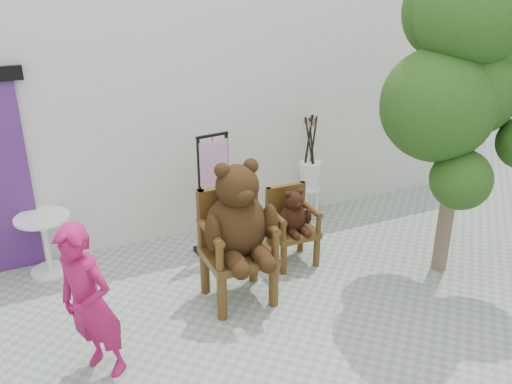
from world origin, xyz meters
TOP-DOWN VIEW (x-y plane):
  - ground_plane at (0.00, 0.00)m, footprint 60.00×60.00m
  - back_wall at (0.00, 3.10)m, footprint 9.00×1.00m
  - chair_big at (-0.59, 0.93)m, footprint 0.77×0.81m
  - chair_small at (0.29, 1.39)m, footprint 0.52×0.50m
  - person at (-2.14, 0.35)m, footprint 0.61×0.64m
  - cafe_table at (-2.36, 2.32)m, footprint 0.60×0.60m
  - display_stand at (-0.46, 1.95)m, footprint 0.49×0.40m
  - stool_bucket at (1.06, 2.35)m, footprint 0.32×0.32m
  - tree at (1.68, 0.39)m, footprint 2.11×1.84m

SIDE VIEW (x-z plane):
  - ground_plane at x=0.00m, z-range 0.00..0.00m
  - cafe_table at x=-2.36m, z-range 0.09..0.79m
  - chair_small at x=0.29m, z-range 0.09..1.02m
  - display_stand at x=-0.46m, z-range -0.17..1.34m
  - stool_bucket at x=1.06m, z-range -0.08..1.37m
  - person at x=-2.14m, z-range 0.00..1.48m
  - chair_big at x=-0.59m, z-range 0.09..1.64m
  - back_wall at x=0.00m, z-range 0.00..3.00m
  - tree at x=1.68m, z-range 0.78..4.14m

